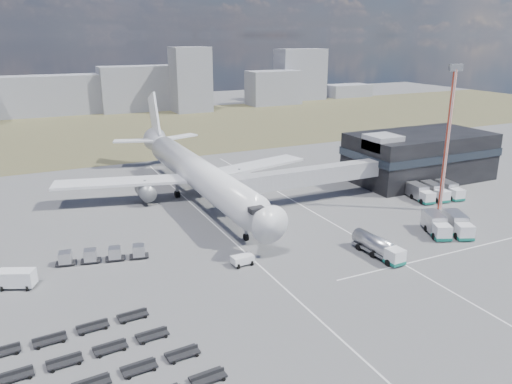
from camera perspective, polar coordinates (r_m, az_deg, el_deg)
name	(u,v)px	position (r m, az deg, el deg)	size (l,w,h in m)	color
ground	(273,263)	(69.20, 1.97, -8.14)	(420.00, 420.00, 0.00)	#565659
grass_strip	(118,131)	(170.40, -15.48, 6.73)	(420.00, 90.00, 0.01)	brown
lane_markings	(321,243)	(76.10, 7.49, -5.82)	(47.12, 110.00, 0.01)	silver
terminal	(419,155)	(113.06, 18.13, 4.00)	(30.40, 16.40, 11.00)	black
jet_bridge	(299,178)	(91.44, 4.94, 1.63)	(30.30, 3.80, 7.05)	#939399
airliner	(195,171)	(95.52, -7.00, 2.40)	(51.59, 64.53, 17.62)	white
skyline	(99,91)	(210.21, -17.49, 10.94)	(276.65, 27.48, 25.59)	gray
fuel_tanker	(378,247)	(72.81, 13.77, -6.09)	(2.82, 8.96, 2.85)	white
pushback_tug	(243,260)	(68.44, -1.55, -7.81)	(2.94, 1.65, 1.36)	white
utility_van	(17,279)	(69.12, -25.68, -8.96)	(4.35, 1.97, 2.32)	white
catering_truck	(207,178)	(105.20, -5.57, 1.63)	(4.11, 6.19, 2.63)	white
service_trucks_near	(447,225)	(83.89, 21.00, -3.50)	(8.25, 8.85, 2.85)	white
service_trucks_far	(435,191)	(101.14, 19.78, 0.07)	(9.68, 7.90, 2.67)	white
uld_row	(103,255)	(72.45, -17.13, -6.85)	(12.44, 4.16, 1.71)	black
floodlight_mast	(447,140)	(91.78, 21.02, 5.54)	(2.43, 1.96, 25.44)	#AA2F1B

